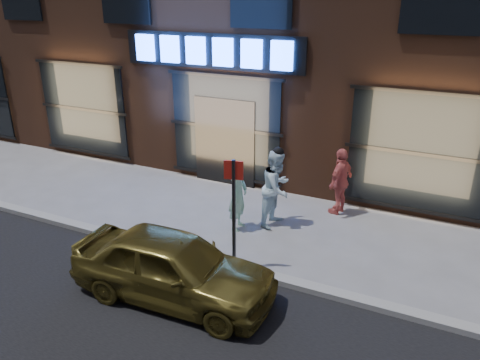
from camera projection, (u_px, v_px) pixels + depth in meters
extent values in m
plane|color=slate|center=(142.00, 245.00, 9.99)|extent=(90.00, 90.00, 0.00)
cube|color=gray|center=(141.00, 243.00, 9.97)|extent=(60.00, 0.25, 0.12)
cube|color=black|center=(210.00, 51.00, 12.09)|extent=(5.20, 0.06, 0.90)
cube|color=black|center=(225.00, 142.00, 12.81)|extent=(1.80, 0.10, 2.40)
cube|color=#FFBF72|center=(84.00, 109.00, 14.71)|extent=(3.00, 0.04, 2.60)
cube|color=black|center=(84.00, 109.00, 14.68)|extent=(3.20, 0.06, 2.80)
cube|color=#FFBF72|center=(226.00, 127.00, 12.71)|extent=(3.00, 0.04, 2.60)
cube|color=black|center=(225.00, 128.00, 12.68)|extent=(3.20, 0.06, 2.80)
cube|color=#FFBF72|center=(419.00, 153.00, 10.71)|extent=(3.00, 0.04, 2.60)
cube|color=black|center=(419.00, 153.00, 10.68)|extent=(3.20, 0.06, 2.80)
cube|color=#2659FF|center=(145.00, 48.00, 12.83)|extent=(0.55, 0.12, 0.70)
cube|color=#2659FF|center=(170.00, 49.00, 12.52)|extent=(0.55, 0.12, 0.70)
cube|color=#2659FF|center=(196.00, 51.00, 12.20)|extent=(0.55, 0.12, 0.70)
cube|color=#2659FF|center=(223.00, 52.00, 11.88)|extent=(0.55, 0.12, 0.70)
cube|color=#2659FF|center=(252.00, 54.00, 11.56)|extent=(0.55, 0.12, 0.70)
cube|color=#2659FF|center=(282.00, 56.00, 11.24)|extent=(0.55, 0.12, 0.70)
imported|color=#ADE4BD|center=(238.00, 196.00, 10.43)|extent=(0.41, 0.60, 1.61)
imported|color=white|center=(277.00, 188.00, 10.60)|extent=(0.80, 0.96, 1.79)
imported|color=#CF5D55|center=(341.00, 181.00, 11.18)|extent=(0.63, 1.03, 1.64)
imported|color=olive|center=(173.00, 266.00, 8.09)|extent=(3.71, 1.62, 1.24)
cylinder|color=#262628|center=(234.00, 216.00, 8.79)|extent=(0.07, 0.07, 2.24)
cube|color=red|center=(234.00, 170.00, 8.44)|extent=(0.35, 0.11, 0.36)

